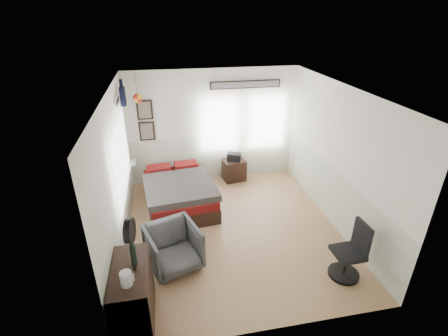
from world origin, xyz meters
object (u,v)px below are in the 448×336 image
(dresser, at_px, (133,295))
(armchair, at_px, (173,247))
(bed, at_px, (179,193))
(task_chair, at_px, (350,255))
(nightstand, at_px, (234,170))

(dresser, bearing_deg, armchair, 59.31)
(bed, height_order, dresser, dresser)
(armchair, bearing_deg, task_chair, -33.71)
(armchair, relative_size, nightstand, 1.56)
(bed, xyz_separation_m, armchair, (-0.21, -1.86, 0.07))
(armchair, xyz_separation_m, nightstand, (1.63, 2.80, -0.11))
(nightstand, distance_m, task_chair, 3.71)
(bed, bearing_deg, dresser, -111.63)
(armchair, distance_m, nightstand, 3.24)
(task_chair, bearing_deg, armchair, 162.84)
(bed, xyz_separation_m, nightstand, (1.43, 0.94, -0.04))
(bed, distance_m, nightstand, 1.71)
(nightstand, bearing_deg, bed, -155.05)
(task_chair, bearing_deg, dresser, -178.06)
(bed, relative_size, dresser, 2.07)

